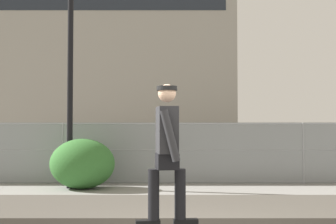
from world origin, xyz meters
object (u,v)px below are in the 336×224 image
at_px(skater, 169,147).
at_px(shrub_left, 84,164).
at_px(parked_car_near, 55,150).
at_px(street_lamp, 72,25).
at_px(parked_car_mid, 203,149).

height_order(skater, shrub_left, skater).
bearing_deg(parked_car_near, shrub_left, -67.23).
bearing_deg(parked_car_near, skater, -70.05).
relative_size(parked_car_near, shrub_left, 2.51).
xyz_separation_m(skater, shrub_left, (-2.36, 7.28, -0.79)).
bearing_deg(street_lamp, parked_car_near, 109.33).
bearing_deg(parked_car_mid, street_lamp, -129.35).
distance_m(street_lamp, parked_car_near, 6.27).
distance_m(street_lamp, shrub_left, 3.94).
xyz_separation_m(skater, parked_car_near, (-4.41, 12.16, -0.65)).
bearing_deg(parked_car_mid, shrub_left, -125.74).
relative_size(skater, parked_car_near, 0.37).
height_order(skater, street_lamp, street_lamp).
height_order(parked_car_near, parked_car_mid, same).
distance_m(parked_car_mid, shrub_left, 6.27).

